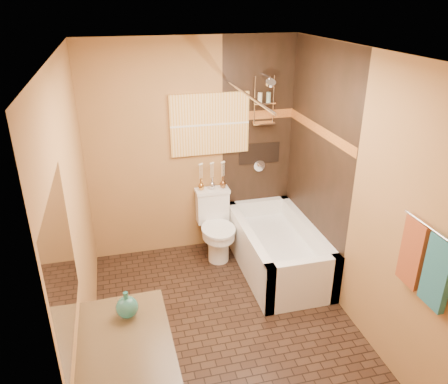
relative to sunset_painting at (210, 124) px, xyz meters
name	(u,v)px	position (x,y,z in m)	size (l,w,h in m)	color
floor	(225,323)	(-0.20, -1.48, -1.55)	(3.00, 3.00, 0.00)	black
wall_left	(76,224)	(-1.40, -1.48, -0.30)	(0.02, 3.00, 2.50)	#A67140
wall_right	(354,192)	(1.00, -1.48, -0.30)	(0.02, 3.00, 2.50)	#A67140
wall_back	(193,150)	(-0.20, 0.02, -0.30)	(2.40, 0.02, 2.50)	#A67140
wall_front	(295,327)	(-0.20, -2.98, -0.30)	(2.40, 0.02, 2.50)	#A67140
ceiling	(226,52)	(-0.20, -1.48, 0.95)	(3.00, 3.00, 0.00)	silver
alcove_tile_back	(257,145)	(0.57, 0.01, -0.30)	(0.85, 0.01, 2.50)	black
alcove_tile_right	(317,164)	(0.99, -0.73, -0.30)	(0.01, 1.50, 2.50)	black
mosaic_band_back	(259,115)	(0.57, 0.00, 0.07)	(0.85, 0.01, 0.10)	brown
mosaic_band_right	(319,130)	(0.98, -0.73, 0.07)	(0.01, 1.50, 0.10)	brown
alcove_niche	(259,153)	(0.60, 0.01, -0.40)	(0.50, 0.01, 0.25)	black
shower_fixtures	(264,113)	(0.60, -0.10, 0.12)	(0.24, 0.33, 1.16)	silver
curtain_rod	(247,94)	(0.20, -0.73, 0.47)	(0.03, 0.03, 1.55)	silver
towel_bar	(431,229)	(0.95, -2.53, -0.10)	(0.02, 0.02, 0.55)	silver
towel_teal	(437,273)	(0.96, -2.66, -0.37)	(0.05, 0.22, 0.52)	#1F5567
towel_rust	(413,253)	(0.96, -2.40, -0.37)	(0.05, 0.22, 0.52)	maroon
sunset_painting	(210,124)	(0.00, 0.00, 0.00)	(0.90, 0.04, 0.70)	gold
vanity_mirror	(63,268)	(-1.39, -2.48, -0.05)	(0.01, 1.00, 0.90)	white
bathtub	(277,252)	(0.60, -0.73, -1.33)	(0.80, 1.50, 0.55)	white
toilet	(216,225)	(0.00, -0.26, -1.15)	(0.40, 0.59, 0.79)	white
teal_bottle	(127,305)	(-1.07, -2.21, -0.57)	(0.15, 0.15, 0.24)	#236B5F
bud_vases	(212,175)	(0.00, -0.09, -0.58)	(0.33, 0.07, 0.33)	#C58A3D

